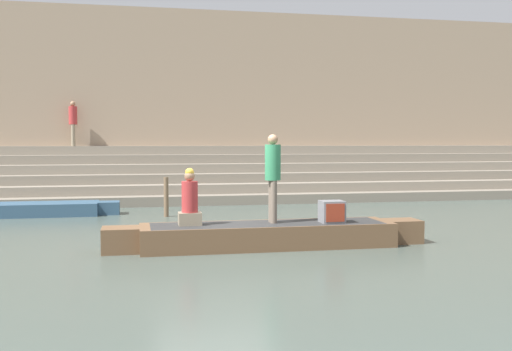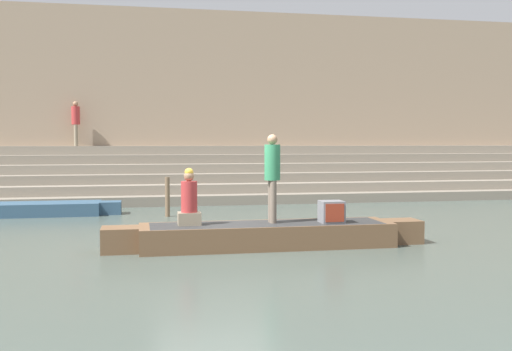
{
  "view_description": "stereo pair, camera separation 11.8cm",
  "coord_description": "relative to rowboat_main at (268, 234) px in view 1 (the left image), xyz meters",
  "views": [
    {
      "loc": [
        -1.65,
        -12.35,
        2.13
      ],
      "look_at": [
        0.99,
        0.55,
        1.38
      ],
      "focal_mm": 42.0,
      "sensor_mm": 36.0,
      "label": 1
    },
    {
      "loc": [
        -1.53,
        -12.37,
        2.13
      ],
      "look_at": [
        0.99,
        0.55,
        1.38
      ],
      "focal_mm": 42.0,
      "sensor_mm": 36.0,
      "label": 2
    }
  ],
  "objects": [
    {
      "name": "person_on_steps",
      "position": [
        -4.85,
        11.65,
        2.68
      ],
      "size": [
        0.31,
        0.31,
        1.67
      ],
      "rotation": [
        0.0,
        0.0,
        4.43
      ],
      "color": "gray",
      "rests_on": "ghat_steps"
    },
    {
      "name": "moored_boat_shore",
      "position": [
        -5.83,
        6.32,
        -0.06
      ],
      "size": [
        5.53,
        1.18,
        0.37
      ],
      "rotation": [
        0.0,
        0.0,
        0.03
      ],
      "color": "#33516B",
      "rests_on": "ground"
    },
    {
      "name": "person_standing",
      "position": [
        0.12,
        0.09,
        1.27
      ],
      "size": [
        0.32,
        0.32,
        1.79
      ],
      "rotation": [
        0.0,
        0.0,
        0.21
      ],
      "color": "#756656",
      "rests_on": "rowboat_main"
    },
    {
      "name": "person_rowing",
      "position": [
        -1.56,
        0.06,
        0.69
      ],
      "size": [
        0.45,
        0.35,
        1.13
      ],
      "rotation": [
        0.0,
        0.0,
        -0.12
      ],
      "color": "gray",
      "rests_on": "rowboat_main"
    },
    {
      "name": "rowboat_main",
      "position": [
        0.0,
        0.0,
        0.0
      ],
      "size": [
        6.52,
        1.3,
        0.48
      ],
      "rotation": [
        0.0,
        0.0,
        0.0
      ],
      "color": "brown",
      "rests_on": "ground"
    },
    {
      "name": "mooring_post",
      "position": [
        -1.75,
        5.35,
        0.31
      ],
      "size": [
        0.13,
        0.13,
        1.13
      ],
      "primitive_type": "cylinder",
      "color": "brown",
      "rests_on": "ground"
    },
    {
      "name": "ghat_steps",
      "position": [
        -0.99,
        10.52,
        0.45
      ],
      "size": [
        36.0,
        4.04,
        1.96
      ],
      "color": "gray",
      "rests_on": "ground"
    },
    {
      "name": "tv_set",
      "position": [
        1.31,
        -0.15,
        0.45
      ],
      "size": [
        0.47,
        0.43,
        0.45
      ],
      "rotation": [
        0.0,
        0.0,
        0.07
      ],
      "color": "slate",
      "rests_on": "rowboat_main"
    },
    {
      "name": "ground_plane",
      "position": [
        -0.99,
        0.65,
        -0.26
      ],
      "size": [
        120.0,
        120.0,
        0.0
      ],
      "primitive_type": "plane",
      "color": "#47544C"
    },
    {
      "name": "back_wall",
      "position": [
        -0.99,
        12.58,
        3.37
      ],
      "size": [
        34.2,
        1.28,
        7.3
      ],
      "color": "tan",
      "rests_on": "ground"
    }
  ]
}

